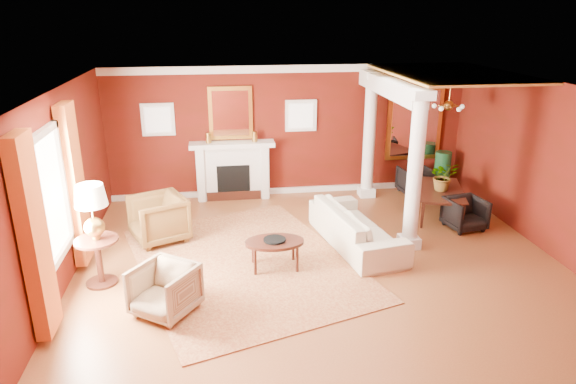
{
  "coord_description": "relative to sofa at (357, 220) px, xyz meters",
  "views": [
    {
      "loc": [
        -1.62,
        -7.66,
        4.01
      ],
      "look_at": [
        -0.49,
        0.31,
        1.15
      ],
      "focal_mm": 32.0,
      "sensor_mm": 36.0,
      "label": 1
    }
  ],
  "objects": [
    {
      "name": "ground",
      "position": [
        -0.79,
        -0.53,
        -0.47
      ],
      "size": [
        8.0,
        8.0,
        0.0
      ],
      "primitive_type": "plane",
      "color": "brown",
      "rests_on": "ground"
    },
    {
      "name": "room_shell",
      "position": [
        -0.79,
        -0.53,
        1.55
      ],
      "size": [
        8.04,
        7.04,
        2.92
      ],
      "color": "#5A110C",
      "rests_on": "ground"
    },
    {
      "name": "fireplace",
      "position": [
        -2.09,
        2.78,
        0.18
      ],
      "size": [
        1.85,
        0.42,
        1.29
      ],
      "color": "white",
      "rests_on": "ground"
    },
    {
      "name": "overmantel_mirror",
      "position": [
        -2.09,
        2.92,
        1.43
      ],
      "size": [
        0.95,
        0.07,
        1.15
      ],
      "color": "gold",
      "rests_on": "fireplace"
    },
    {
      "name": "flank_window_left",
      "position": [
        -3.64,
        2.93,
        1.33
      ],
      "size": [
        0.7,
        0.07,
        0.7
      ],
      "color": "white",
      "rests_on": "room_shell"
    },
    {
      "name": "flank_window_right",
      "position": [
        -0.54,
        2.93,
        1.33
      ],
      "size": [
        0.7,
        0.07,
        0.7
      ],
      "color": "white",
      "rests_on": "room_shell"
    },
    {
      "name": "left_window",
      "position": [
        -4.68,
        -1.13,
        0.96
      ],
      "size": [
        0.21,
        2.55,
        2.6
      ],
      "color": "white",
      "rests_on": "room_shell"
    },
    {
      "name": "column_front",
      "position": [
        0.91,
        -0.23,
        0.96
      ],
      "size": [
        0.36,
        0.36,
        2.8
      ],
      "color": "white",
      "rests_on": "ground"
    },
    {
      "name": "column_back",
      "position": [
        0.91,
        2.47,
        0.96
      ],
      "size": [
        0.36,
        0.36,
        2.8
      ],
      "color": "white",
      "rests_on": "ground"
    },
    {
      "name": "header_beam",
      "position": [
        0.91,
        1.37,
        2.15
      ],
      "size": [
        0.3,
        3.2,
        0.32
      ],
      "primitive_type": "cube",
      "color": "white",
      "rests_on": "column_front"
    },
    {
      "name": "amber_ceiling",
      "position": [
        2.06,
        1.22,
        2.4
      ],
      "size": [
        2.3,
        3.4,
        0.04
      ],
      "primitive_type": "cube",
      "color": "gold",
      "rests_on": "room_shell"
    },
    {
      "name": "dining_mirror",
      "position": [
        2.11,
        2.92,
        1.08
      ],
      "size": [
        1.3,
        0.07,
        1.7
      ],
      "color": "gold",
      "rests_on": "room_shell"
    },
    {
      "name": "chandelier",
      "position": [
        2.11,
        1.27,
        1.78
      ],
      "size": [
        0.6,
        0.62,
        0.75
      ],
      "color": "#B88D3A",
      "rests_on": "room_shell"
    },
    {
      "name": "crown_trim",
      "position": [
        -0.79,
        2.93,
        2.35
      ],
      "size": [
        8.0,
        0.08,
        0.16
      ],
      "primitive_type": "cube",
      "color": "white",
      "rests_on": "room_shell"
    },
    {
      "name": "base_trim",
      "position": [
        -0.79,
        2.93,
        -0.41
      ],
      "size": [
        8.0,
        0.08,
        0.12
      ],
      "primitive_type": "cube",
      "color": "white",
      "rests_on": "ground"
    },
    {
      "name": "rug",
      "position": [
        -2.04,
        -0.45,
        -0.46
      ],
      "size": [
        4.43,
        5.14,
        0.02
      ],
      "primitive_type": "cube",
      "rotation": [
        0.0,
        0.0,
        0.3
      ],
      "color": "maroon",
      "rests_on": "ground"
    },
    {
      "name": "sofa",
      "position": [
        0.0,
        0.0,
        0.0
      ],
      "size": [
        1.11,
        2.48,
        0.94
      ],
      "primitive_type": "imported",
      "rotation": [
        0.0,
        0.0,
        1.75
      ],
      "color": "beige",
      "rests_on": "ground"
    },
    {
      "name": "armchair_leopard",
      "position": [
        -3.53,
        0.68,
        0.0
      ],
      "size": [
        1.15,
        1.18,
        0.94
      ],
      "primitive_type": "imported",
      "rotation": [
        0.0,
        0.0,
        -1.16
      ],
      "color": "black",
      "rests_on": "ground"
    },
    {
      "name": "armchair_stripe",
      "position": [
        -3.22,
        -1.79,
        -0.07
      ],
      "size": [
        1.04,
        1.03,
        0.79
      ],
      "primitive_type": "imported",
      "rotation": [
        0.0,
        0.0,
        -0.61
      ],
      "color": "tan",
      "rests_on": "ground"
    },
    {
      "name": "coffee_table",
      "position": [
        -1.56,
        -0.69,
        -0.02
      ],
      "size": [
        0.97,
        0.97,
        0.49
      ],
      "rotation": [
        0.0,
        0.0,
        0.05
      ],
      "color": "black",
      "rests_on": "ground"
    },
    {
      "name": "coffee_book",
      "position": [
        -1.61,
        -0.69,
        0.14
      ],
      "size": [
        0.18,
        0.02,
        0.24
      ],
      "primitive_type": "imported",
      "rotation": [
        0.0,
        0.0,
        -0.02
      ],
      "color": "black",
      "rests_on": "coffee_table"
    },
    {
      "name": "side_table",
      "position": [
        -4.28,
        -0.82,
        0.64
      ],
      "size": [
        0.65,
        0.65,
        1.62
      ],
      "rotation": [
        0.0,
        0.0,
        -0.4
      ],
      "color": "black",
      "rests_on": "ground"
    },
    {
      "name": "dining_table",
      "position": [
        2.07,
        1.12,
        -0.01
      ],
      "size": [
        1.03,
        1.72,
        0.91
      ],
      "primitive_type": "imported",
      "rotation": [
        0.0,
        0.0,
        1.27
      ],
      "color": "black",
      "rests_on": "ground"
    },
    {
      "name": "dining_chair_near",
      "position": [
        2.26,
        0.39,
        -0.12
      ],
      "size": [
        0.76,
        0.73,
        0.69
      ],
      "primitive_type": "imported",
      "rotation": [
        0.0,
        0.0,
        0.17
      ],
      "color": "black",
      "rests_on": "ground"
    },
    {
      "name": "dining_chair_far",
      "position": [
        2.05,
        2.47,
        -0.12
      ],
      "size": [
        0.72,
        0.68,
        0.69
      ],
      "primitive_type": "imported",
      "rotation": [
        0.0,
        0.0,
        3.23
      ],
      "color": "black",
      "rests_on": "ground"
    },
    {
      "name": "green_urn",
      "position": [
        2.69,
        2.47,
        -0.08
      ],
      "size": [
        0.41,
        0.41,
        0.98
      ],
      "color": "#144120",
      "rests_on": "ground"
    },
    {
      "name": "potted_plant",
      "position": [
        2.06,
        1.06,
        0.67
      ],
      "size": [
        0.58,
        0.63,
        0.47
      ],
      "primitive_type": "imported",
      "rotation": [
        0.0,
        0.0,
        -0.06
      ],
      "color": "#26591E",
      "rests_on": "dining_table"
    }
  ]
}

